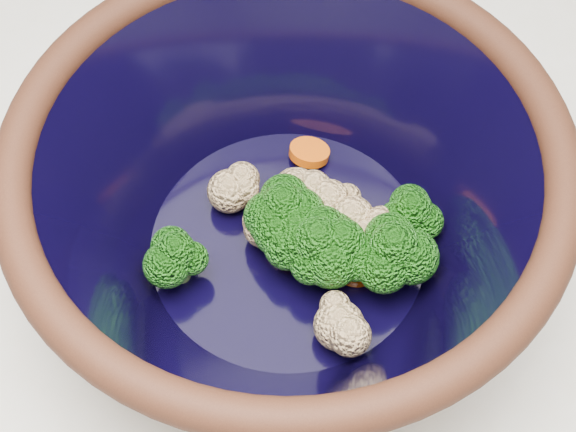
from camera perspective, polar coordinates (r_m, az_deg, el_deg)
counter at (r=0.97m, az=2.01°, el=-11.68°), size 1.20×1.20×0.90m
mixing_bowl at (r=0.46m, az=-0.00°, el=0.86°), size 0.38×0.38×0.14m
vegetable_pile at (r=0.47m, az=2.20°, el=-1.22°), size 0.16×0.15×0.06m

